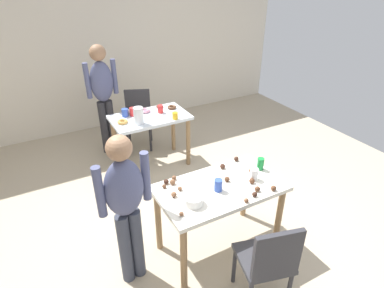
{
  "coord_description": "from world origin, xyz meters",
  "views": [
    {
      "loc": [
        -1.4,
        -2.19,
        2.5
      ],
      "look_at": [
        -0.01,
        0.36,
        0.9
      ],
      "focal_mm": 30.33,
      "sensor_mm": 36.0,
      "label": 1
    }
  ],
  "objects_px": {
    "dining_table_far": "(150,125)",
    "pitcher_far": "(139,116)",
    "person_girl_near": "(126,201)",
    "soda_can": "(260,164)",
    "chair_near_table": "(268,260)",
    "chair_far_table": "(138,115)",
    "mixing_bowl": "(194,200)",
    "dining_table_near": "(220,196)",
    "person_adult_far": "(103,91)"
  },
  "relations": [
    {
      "from": "chair_near_table",
      "to": "person_girl_near",
      "type": "distance_m",
      "value": 1.21
    },
    {
      "from": "dining_table_far",
      "to": "mixing_bowl",
      "type": "xyz_separation_m",
      "value": [
        -0.36,
        -1.86,
        0.17
      ]
    },
    {
      "from": "chair_near_table",
      "to": "dining_table_far",
      "type": "bearing_deg",
      "value": 89.39
    },
    {
      "from": "dining_table_far",
      "to": "pitcher_far",
      "type": "height_order",
      "value": "pitcher_far"
    },
    {
      "from": "person_adult_far",
      "to": "soda_can",
      "type": "distance_m",
      "value": 2.54
    },
    {
      "from": "mixing_bowl",
      "to": "chair_far_table",
      "type": "bearing_deg",
      "value": 80.56
    },
    {
      "from": "person_girl_near",
      "to": "pitcher_far",
      "type": "relative_size",
      "value": 6.64
    },
    {
      "from": "dining_table_near",
      "to": "mixing_bowl",
      "type": "relative_size",
      "value": 7.16
    },
    {
      "from": "chair_far_table",
      "to": "person_girl_near",
      "type": "height_order",
      "value": "person_girl_near"
    },
    {
      "from": "chair_far_table",
      "to": "mixing_bowl",
      "type": "height_order",
      "value": "chair_far_table"
    },
    {
      "from": "person_girl_near",
      "to": "soda_can",
      "type": "distance_m",
      "value": 1.35
    },
    {
      "from": "dining_table_near",
      "to": "person_adult_far",
      "type": "relative_size",
      "value": 0.72
    },
    {
      "from": "chair_near_table",
      "to": "soda_can",
      "type": "relative_size",
      "value": 7.13
    },
    {
      "from": "dining_table_near",
      "to": "pitcher_far",
      "type": "bearing_deg",
      "value": 96.25
    },
    {
      "from": "chair_far_table",
      "to": "mixing_bowl",
      "type": "distance_m",
      "value": 2.57
    },
    {
      "from": "chair_near_table",
      "to": "mixing_bowl",
      "type": "distance_m",
      "value": 0.75
    },
    {
      "from": "soda_can",
      "to": "chair_far_table",
      "type": "bearing_deg",
      "value": 99.82
    },
    {
      "from": "dining_table_far",
      "to": "person_adult_far",
      "type": "bearing_deg",
      "value": 122.26
    },
    {
      "from": "person_girl_near",
      "to": "mixing_bowl",
      "type": "xyz_separation_m",
      "value": [
        0.53,
        -0.17,
        -0.07
      ]
    },
    {
      "from": "dining_table_near",
      "to": "chair_far_table",
      "type": "bearing_deg",
      "value": 87.96
    },
    {
      "from": "dining_table_far",
      "to": "person_adult_far",
      "type": "height_order",
      "value": "person_adult_far"
    },
    {
      "from": "chair_far_table",
      "to": "mixing_bowl",
      "type": "relative_size",
      "value": 5.4
    },
    {
      "from": "person_adult_far",
      "to": "mixing_bowl",
      "type": "xyz_separation_m",
      "value": [
        0.06,
        -2.53,
        -0.18
      ]
    },
    {
      "from": "dining_table_far",
      "to": "pitcher_far",
      "type": "distance_m",
      "value": 0.35
    },
    {
      "from": "chair_far_table",
      "to": "chair_near_table",
      "type": "bearing_deg",
      "value": -91.55
    },
    {
      "from": "person_adult_far",
      "to": "pitcher_far",
      "type": "distance_m",
      "value": 0.85
    },
    {
      "from": "chair_near_table",
      "to": "pitcher_far",
      "type": "distance_m",
      "value": 2.34
    },
    {
      "from": "dining_table_near",
      "to": "person_girl_near",
      "type": "relative_size",
      "value": 0.8
    },
    {
      "from": "dining_table_near",
      "to": "person_adult_far",
      "type": "xyz_separation_m",
      "value": [
        -0.39,
        2.43,
        0.33
      ]
    },
    {
      "from": "chair_near_table",
      "to": "person_adult_far",
      "type": "xyz_separation_m",
      "value": [
        -0.39,
        3.13,
        0.47
      ]
    },
    {
      "from": "dining_table_far",
      "to": "chair_near_table",
      "type": "relative_size",
      "value": 1.17
    },
    {
      "from": "soda_can",
      "to": "pitcher_far",
      "type": "relative_size",
      "value": 0.56
    },
    {
      "from": "chair_near_table",
      "to": "pitcher_far",
      "type": "bearing_deg",
      "value": 94.41
    },
    {
      "from": "dining_table_far",
      "to": "soda_can",
      "type": "xyz_separation_m",
      "value": [
        0.47,
        -1.71,
        0.19
      ]
    },
    {
      "from": "dining_table_near",
      "to": "chair_near_table",
      "type": "bearing_deg",
      "value": -89.84
    },
    {
      "from": "chair_near_table",
      "to": "dining_table_near",
      "type": "bearing_deg",
      "value": 90.16
    },
    {
      "from": "chair_near_table",
      "to": "person_adult_far",
      "type": "height_order",
      "value": "person_adult_far"
    },
    {
      "from": "person_girl_near",
      "to": "soda_can",
      "type": "bearing_deg",
      "value": -0.77
    },
    {
      "from": "person_adult_far",
      "to": "dining_table_near",
      "type": "bearing_deg",
      "value": -80.82
    },
    {
      "from": "chair_far_table",
      "to": "pitcher_far",
      "type": "bearing_deg",
      "value": -108.02
    },
    {
      "from": "pitcher_far",
      "to": "mixing_bowl",
      "type": "bearing_deg",
      "value": -95.21
    },
    {
      "from": "chair_far_table",
      "to": "soda_can",
      "type": "xyz_separation_m",
      "value": [
        0.41,
        -2.36,
        0.31
      ]
    },
    {
      "from": "person_girl_near",
      "to": "mixing_bowl",
      "type": "distance_m",
      "value": 0.56
    },
    {
      "from": "chair_near_table",
      "to": "soda_can",
      "type": "bearing_deg",
      "value": 56.81
    },
    {
      "from": "chair_near_table",
      "to": "person_girl_near",
      "type": "xyz_separation_m",
      "value": [
        -0.86,
        0.77,
        0.36
      ]
    },
    {
      "from": "dining_table_far",
      "to": "mixing_bowl",
      "type": "distance_m",
      "value": 1.9
    },
    {
      "from": "chair_near_table",
      "to": "person_girl_near",
      "type": "height_order",
      "value": "person_girl_near"
    },
    {
      "from": "dining_table_near",
      "to": "person_girl_near",
      "type": "height_order",
      "value": "person_girl_near"
    },
    {
      "from": "dining_table_near",
      "to": "pitcher_far",
      "type": "distance_m",
      "value": 1.63
    },
    {
      "from": "chair_near_table",
      "to": "pitcher_far",
      "type": "height_order",
      "value": "pitcher_far"
    }
  ]
}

